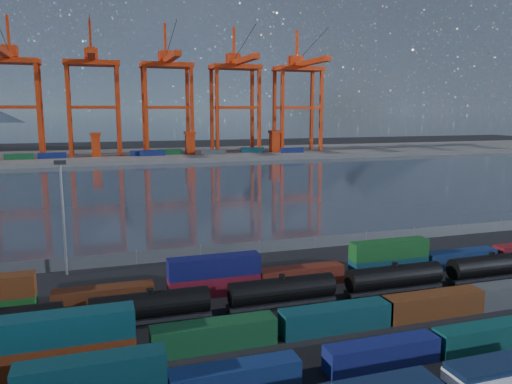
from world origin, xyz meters
name	(u,v)px	position (x,y,z in m)	size (l,w,h in m)	color
ground	(337,319)	(0.00, 0.00, 0.00)	(700.00, 700.00, 0.00)	black
harbor_water	(182,187)	(0.00, 105.00, 0.01)	(700.00, 700.00, 0.00)	#2F3844
far_quay	(148,155)	(0.00, 210.00, 1.00)	(700.00, 70.00, 2.00)	#514F4C
distant_mountains	(120,46)	(63.02, 1600.00, 220.29)	(2470.00, 1100.00, 520.00)	#1E2630
container_row_south	(259,367)	(-12.83, -10.75, 1.86)	(139.33, 2.28, 4.85)	#37383B
container_row_mid	(310,320)	(-4.46, -2.49, 1.59)	(142.33, 2.55, 5.43)	#404245
container_row_north	(209,282)	(-12.26, 11.69, 1.83)	(141.49, 2.40, 5.12)	navy
tanker_string	(491,267)	(26.25, 5.08, 2.07)	(137.43, 2.88, 4.13)	black
waterfront_fence	(260,247)	(0.00, 28.00, 1.00)	(160.12, 0.12, 2.20)	#595B5E
yard_light_mast	(63,212)	(-30.00, 26.00, 9.30)	(1.60, 0.40, 16.60)	slate
gantry_cranes	(131,75)	(-7.50, 203.25, 40.32)	(200.30, 48.58, 65.78)	red
quay_containers	(127,154)	(-11.00, 195.46, 3.30)	(172.58, 10.99, 2.60)	navy
straddle_carriers	(144,143)	(-2.50, 200.00, 7.82)	(140.00, 7.00, 11.10)	red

